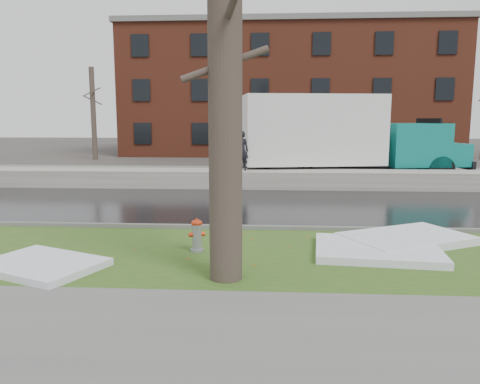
# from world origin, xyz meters

# --- Properties ---
(ground) EXTENTS (120.00, 120.00, 0.00)m
(ground) POSITION_xyz_m (0.00, 0.00, 0.00)
(ground) COLOR #47423D
(ground) RESTS_ON ground
(verge) EXTENTS (60.00, 4.50, 0.04)m
(verge) POSITION_xyz_m (0.00, -1.25, 0.02)
(verge) COLOR #284918
(verge) RESTS_ON ground
(sidewalk) EXTENTS (60.00, 3.00, 0.05)m
(sidewalk) POSITION_xyz_m (0.00, -5.00, 0.03)
(sidewalk) COLOR slate
(sidewalk) RESTS_ON ground
(road) EXTENTS (60.00, 7.00, 0.03)m
(road) POSITION_xyz_m (0.00, 4.50, 0.01)
(road) COLOR black
(road) RESTS_ON ground
(parking_lot) EXTENTS (60.00, 9.00, 0.03)m
(parking_lot) POSITION_xyz_m (0.00, 13.00, 0.01)
(parking_lot) COLOR slate
(parking_lot) RESTS_ON ground
(curb) EXTENTS (60.00, 0.15, 0.14)m
(curb) POSITION_xyz_m (0.00, 1.00, 0.07)
(curb) COLOR slate
(curb) RESTS_ON ground
(snowbank) EXTENTS (60.00, 1.60, 0.75)m
(snowbank) POSITION_xyz_m (0.00, 8.70, 0.38)
(snowbank) COLOR #B0AAA1
(snowbank) RESTS_ON ground
(brick_building) EXTENTS (26.00, 12.00, 10.00)m
(brick_building) POSITION_xyz_m (2.00, 30.00, 5.00)
(brick_building) COLOR maroon
(brick_building) RESTS_ON ground
(bg_tree_left) EXTENTS (1.40, 1.62, 6.50)m
(bg_tree_left) POSITION_xyz_m (-12.00, 22.00, 3.33)
(bg_tree_left) COLOR brown
(bg_tree_left) RESTS_ON ground
(bg_tree_center) EXTENTS (1.40, 1.62, 6.50)m
(bg_tree_center) POSITION_xyz_m (-6.00, 26.00, 3.33)
(bg_tree_center) COLOR brown
(bg_tree_center) RESTS_ON ground
(fire_hydrant) EXTENTS (0.37, 0.34, 0.74)m
(fire_hydrant) POSITION_xyz_m (-1.02, -1.14, 0.43)
(fire_hydrant) COLOR #92949A
(fire_hydrant) RESTS_ON verge
(tree) EXTENTS (1.52, 1.78, 7.37)m
(tree) POSITION_xyz_m (-0.22, -2.84, 3.75)
(tree) COLOR brown
(tree) RESTS_ON verge
(box_truck) EXTENTS (12.05, 4.29, 3.97)m
(box_truck) POSITION_xyz_m (3.70, 10.88, 2.10)
(box_truck) COLOR black
(box_truck) RESTS_ON ground
(worker) EXTENTS (0.64, 0.45, 1.67)m
(worker) POSITION_xyz_m (-0.64, 8.65, 1.59)
(worker) COLOR black
(worker) RESTS_ON snowbank
(snow_patch_near) EXTENTS (2.79, 2.25, 0.16)m
(snow_patch_near) POSITION_xyz_m (2.88, -1.06, 0.12)
(snow_patch_near) COLOR white
(snow_patch_near) RESTS_ON verge
(snow_patch_far) EXTENTS (2.65, 2.34, 0.14)m
(snow_patch_far) POSITION_xyz_m (-3.85, -2.50, 0.11)
(snow_patch_far) COLOR white
(snow_patch_far) RESTS_ON verge
(snow_patch_side) EXTENTS (3.32, 2.89, 0.18)m
(snow_patch_side) POSITION_xyz_m (3.78, -0.10, 0.13)
(snow_patch_side) COLOR white
(snow_patch_side) RESTS_ON verge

